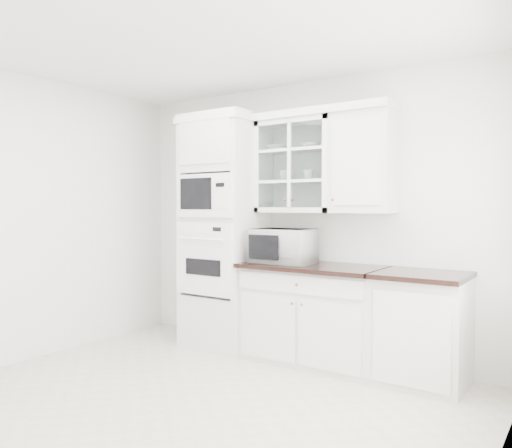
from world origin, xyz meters
The scene contains 13 objects.
ground centered at (0.00, 0.00, 0.01)m, with size 4.00×3.50×0.01m, color beige.
room_shell centered at (0.00, 0.43, 1.78)m, with size 4.00×3.50×2.70m.
oven_column centered at (-0.75, 1.42, 1.20)m, with size 0.76×0.68×2.40m.
base_cabinet_run centered at (0.28, 1.45, 0.46)m, with size 1.32×0.67×0.92m.
extra_base_cabinet centered at (1.28, 1.45, 0.46)m, with size 0.72×0.67×0.92m.
upper_cabinet_glass centered at (0.03, 1.58, 1.85)m, with size 0.80×0.33×0.90m.
upper_cabinet_solid centered at (0.71, 1.58, 1.85)m, with size 0.55×0.33×0.90m, color silver.
crown_molding centered at (-0.07, 1.56, 2.33)m, with size 2.14×0.38×0.07m, color white.
countertop_microwave centered at (-0.01, 1.39, 1.08)m, with size 0.56×0.47×0.33m, color white.
bowl_a centered at (-0.19, 1.59, 2.04)m, with size 0.23×0.23×0.06m, color white.
bowl_b centered at (0.16, 1.59, 2.04)m, with size 0.18×0.18×0.06m, color white.
cup_a centered at (-0.11, 1.60, 1.76)m, with size 0.13×0.13×0.11m, color white.
cup_b centered at (0.15, 1.58, 1.76)m, with size 0.11×0.11×0.10m, color white.
Camera 1 is at (2.44, -2.68, 1.46)m, focal length 35.00 mm.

